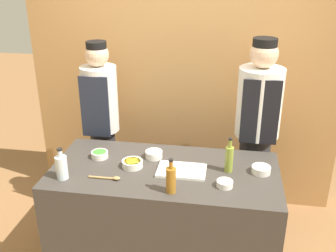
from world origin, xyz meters
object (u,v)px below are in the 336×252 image
at_px(sauce_bowl_red, 154,154).
at_px(bottle_clear, 62,167).
at_px(chef_right, 256,132).
at_px(bottle_amber, 171,179).
at_px(cutting_board, 182,171).
at_px(sauce_bowl_white, 261,169).
at_px(wooden_spoon, 108,178).
at_px(sauce_bowl_green, 100,154).
at_px(bottle_oil, 229,158).
at_px(sauce_bowl_yellow, 132,164).
at_px(sauce_bowl_purple, 225,183).
at_px(chef_left, 102,125).

distance_m(sauce_bowl_red, bottle_clear, 0.71).
bearing_deg(chef_right, bottle_amber, -122.34).
distance_m(cutting_board, bottle_clear, 0.86).
bearing_deg(sauce_bowl_white, chef_right, 91.09).
height_order(bottle_clear, wooden_spoon, bottle_clear).
relative_size(cutting_board, bottle_clear, 1.51).
bearing_deg(sauce_bowl_red, sauce_bowl_green, -171.12).
xyz_separation_m(bottle_amber, chef_right, (0.60, 0.94, -0.03)).
height_order(cutting_board, bottle_oil, bottle_oil).
bearing_deg(sauce_bowl_yellow, wooden_spoon, -122.00).
bearing_deg(bottle_amber, sauce_bowl_purple, 19.69).
height_order(sauce_bowl_green, cutting_board, sauce_bowl_green).
height_order(cutting_board, bottle_clear, bottle_clear).
xyz_separation_m(sauce_bowl_purple, sauce_bowl_green, (-0.98, 0.27, 0.00)).
bearing_deg(bottle_amber, wooden_spoon, 168.85).
xyz_separation_m(cutting_board, wooden_spoon, (-0.50, -0.19, 0.00)).
height_order(sauce_bowl_red, sauce_bowl_green, sauce_bowl_red).
distance_m(sauce_bowl_yellow, bottle_clear, 0.51).
height_order(sauce_bowl_green, wooden_spoon, sauce_bowl_green).
xyz_separation_m(bottle_clear, chef_left, (0.00, 0.89, -0.05)).
bearing_deg(sauce_bowl_red, chef_right, 30.72).
xyz_separation_m(bottle_amber, chef_left, (-0.79, 0.94, -0.06)).
distance_m(sauce_bowl_white, wooden_spoon, 1.11).
height_order(sauce_bowl_red, sauce_bowl_yellow, sauce_bowl_red).
height_order(sauce_bowl_green, bottle_clear, bottle_clear).
xyz_separation_m(sauce_bowl_white, wooden_spoon, (-1.07, -0.27, -0.02)).
height_order(bottle_amber, bottle_oil, bottle_oil).
relative_size(sauce_bowl_yellow, bottle_oil, 0.58).
relative_size(sauce_bowl_red, sauce_bowl_yellow, 0.85).
bearing_deg(sauce_bowl_white, chef_left, 157.21).
xyz_separation_m(sauce_bowl_white, chef_left, (-1.40, 0.59, 0.01)).
relative_size(sauce_bowl_red, chef_right, 0.08).
xyz_separation_m(sauce_bowl_green, chef_left, (-0.16, 0.54, 0.01)).
bearing_deg(chef_right, bottle_clear, -147.32).
distance_m(bottle_amber, bottle_oil, 0.51).
height_order(bottle_clear, bottle_oil, bottle_oil).
bearing_deg(bottle_clear, chef_left, 89.93).
relative_size(sauce_bowl_red, bottle_oil, 0.49).
bearing_deg(sauce_bowl_green, cutting_board, -10.25).
height_order(sauce_bowl_purple, bottle_amber, bottle_amber).
bearing_deg(sauce_bowl_purple, sauce_bowl_yellow, 166.52).
relative_size(sauce_bowl_white, cutting_board, 0.39).
xyz_separation_m(sauce_bowl_green, cutting_board, (0.66, -0.12, -0.02)).
distance_m(sauce_bowl_purple, sauce_bowl_yellow, 0.71).
bearing_deg(sauce_bowl_red, bottle_clear, -144.75).
xyz_separation_m(sauce_bowl_red, bottle_clear, (-0.58, -0.41, 0.06)).
xyz_separation_m(sauce_bowl_green, bottle_oil, (1.00, -0.06, 0.08)).
distance_m(sauce_bowl_red, chef_right, 0.94).
relative_size(sauce_bowl_purple, wooden_spoon, 0.49).
xyz_separation_m(sauce_bowl_purple, sauce_bowl_yellow, (-0.69, 0.17, 0.00)).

